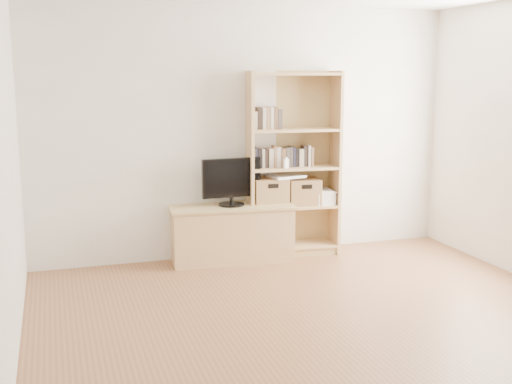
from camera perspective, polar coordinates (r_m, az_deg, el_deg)
name	(u,v)px	position (r m, az deg, el deg)	size (l,w,h in m)	color
floor	(348,345)	(4.78, 8.21, -13.30)	(4.50, 5.00, 0.01)	brown
back_wall	(247,133)	(6.73, -0.83, 5.28)	(4.50, 0.02, 2.60)	silver
tv_stand	(232,234)	(6.62, -2.16, -3.78)	(1.22, 0.46, 0.56)	tan
bookshelf	(293,164)	(6.75, 3.32, 2.46)	(0.97, 0.35, 1.94)	tan
television	(231,182)	(6.51, -2.20, 0.89)	(0.61, 0.05, 0.48)	black
books_row_mid	(293,157)	(6.76, 3.27, 3.17)	(0.76, 0.15, 0.20)	#3F3833
books_row_upper	(273,119)	(6.67, 1.52, 6.54)	(0.40, 0.15, 0.21)	#3F3833
baby_monitor	(286,164)	(6.62, 2.68, 2.53)	(0.05, 0.03, 0.10)	white
basket_left	(269,192)	(6.73, 1.19, 0.01)	(0.36, 0.30, 0.30)	#8D6340
basket_right	(304,192)	(6.83, 4.26, 0.04)	(0.33, 0.27, 0.27)	#8D6340
laptop	(286,176)	(6.75, 2.72, 1.42)	(0.35, 0.25, 0.03)	white
magazine_stack	(323,197)	(6.91, 5.96, -0.48)	(0.19, 0.28, 0.13)	silver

